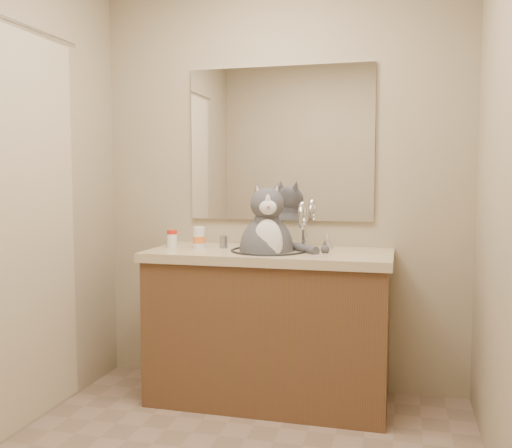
{
  "coord_description": "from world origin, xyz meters",
  "views": [
    {
      "loc": [
        0.71,
        -2.08,
        1.26
      ],
      "look_at": [
        0.01,
        0.65,
        1.02
      ],
      "focal_mm": 40.0,
      "sensor_mm": 36.0,
      "label": 1
    }
  ],
  "objects_px": {
    "pill_bottle_redcap": "(172,239)",
    "grey_canister": "(224,242)",
    "pill_bottle_orange": "(199,238)",
    "cat": "(267,245)"
  },
  "relations": [
    {
      "from": "cat",
      "to": "pill_bottle_redcap",
      "type": "relative_size",
      "value": 5.92
    },
    {
      "from": "pill_bottle_redcap",
      "to": "grey_canister",
      "type": "bearing_deg",
      "value": 8.92
    },
    {
      "from": "pill_bottle_orange",
      "to": "grey_canister",
      "type": "distance_m",
      "value": 0.14
    },
    {
      "from": "pill_bottle_redcap",
      "to": "pill_bottle_orange",
      "type": "distance_m",
      "value": 0.16
    },
    {
      "from": "cat",
      "to": "grey_canister",
      "type": "bearing_deg",
      "value": 149.55
    },
    {
      "from": "grey_canister",
      "to": "pill_bottle_redcap",
      "type": "bearing_deg",
      "value": -171.08
    },
    {
      "from": "pill_bottle_redcap",
      "to": "grey_canister",
      "type": "distance_m",
      "value": 0.3
    },
    {
      "from": "cat",
      "to": "pill_bottle_orange",
      "type": "xyz_separation_m",
      "value": [
        -0.41,
        0.03,
        0.03
      ]
    },
    {
      "from": "cat",
      "to": "grey_canister",
      "type": "xyz_separation_m",
      "value": [
        -0.27,
        0.07,
        0.0
      ]
    },
    {
      "from": "pill_bottle_redcap",
      "to": "pill_bottle_orange",
      "type": "relative_size",
      "value": 0.83
    }
  ]
}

